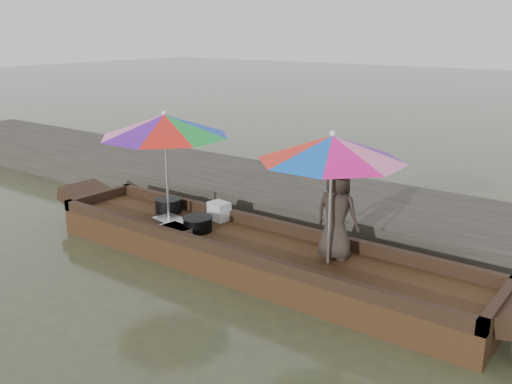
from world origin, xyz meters
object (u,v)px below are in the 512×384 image
Objects in this scene: vendor at (337,213)px; umbrella_bow at (166,167)px; supply_bag at (219,211)px; cooking_pot at (168,205)px; tray_scallop at (170,221)px; charcoal_grill at (198,224)px; tray_crayfish at (176,230)px; boat_hull at (251,256)px; umbrella_stern at (330,200)px.

umbrella_bow is at bearing 3.86° from vendor.
supply_bag is at bearing -7.62° from vendor.
cooking_pot is 0.78m from umbrella_bow.
tray_scallop is (0.38, -0.33, -0.07)m from cooking_pot.
vendor is at bearing -1.06° from cooking_pot.
charcoal_grill is 0.93m from umbrella_bow.
charcoal_grill is at bearing -20.73° from cooking_pot.
charcoal_grill reaches higher than tray_crayfish.
boat_hull is at bearing 10.44° from vendor.
vendor reaches higher than tray_scallop.
cooking_pot reaches higher than charcoal_grill.
tray_scallop is at bearing 5.42° from vendor.
cooking_pot is 0.23× the size of umbrella_stern.
cooking_pot is at bearing 141.79° from tray_crayfish.
supply_bag reaches higher than cooking_pot.
boat_hull is 1.46m from umbrella_stern.
cooking_pot is at bearing 138.52° from tray_scallop.
charcoal_grill is (0.90, -0.34, -0.01)m from cooking_pot.
umbrella_stern reaches higher than charcoal_grill.
vendor is (2.00, -0.23, 0.42)m from supply_bag.
boat_hull is 3.43× the size of umbrella_bow.
cooking_pot is 2.87m from vendor.
umbrella_bow is 1.07× the size of umbrella_stern.
boat_hull is 15.80× the size of charcoal_grill.
vendor is 0.32m from umbrella_stern.
umbrella_stern is (2.13, 0.30, 0.73)m from tray_crayfish.
tray_crayfish is 0.91m from umbrella_bow.
charcoal_grill is (0.53, -0.01, 0.06)m from tray_scallop.
tray_crayfish is at bearing -163.31° from boat_hull.
vendor is (2.84, -0.05, 0.45)m from cooking_pot.
charcoal_grill reaches higher than tray_scallop.
vendor is 0.62× the size of umbrella_bow.
tray_crayfish is 1.65× the size of supply_bag.
umbrella_stern is (2.58, 0.00, 0.00)m from umbrella_bow.
supply_bag reaches higher than boat_hull.
charcoal_grill is 2.08m from umbrella_stern.
tray_crayfish is 0.28× the size of umbrella_stern.
umbrella_bow is (-0.55, -0.45, 0.65)m from supply_bag.
charcoal_grill is 0.23× the size of umbrella_stern.
vendor is (2.46, 0.28, 0.52)m from tray_scallop.
cooking_pot is 1.36× the size of supply_bag.
umbrella_bow is at bearing 180.00° from umbrella_stern.
cooking_pot is 0.94m from tray_crayfish.
boat_hull is at bearing -8.87° from cooking_pot.
vendor reaches higher than cooking_pot.
tray_scallop is 0.26× the size of umbrella_bow.
supply_bag is at bearing 167.48° from umbrella_stern.
cooking_pot reaches higher than tray_crayfish.
tray_crayfish is 0.42× the size of vendor.
umbrella_bow is at bearing 173.71° from charcoal_grill.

